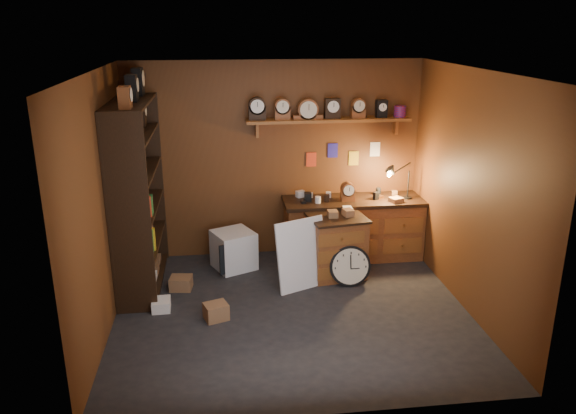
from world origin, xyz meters
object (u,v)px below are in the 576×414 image
(shelving_unit, at_px, (135,189))
(big_round_clock, at_px, (350,266))
(workbench, at_px, (353,225))
(low_cabinet, at_px, (337,244))

(shelving_unit, height_order, big_round_clock, shelving_unit)
(workbench, height_order, big_round_clock, workbench)
(shelving_unit, bearing_deg, workbench, 9.87)
(big_round_clock, bearing_deg, low_cabinet, 109.99)
(workbench, distance_m, low_cabinet, 0.67)
(workbench, bearing_deg, big_round_clock, -105.55)
(low_cabinet, bearing_deg, big_round_clock, -78.62)
(shelving_unit, distance_m, workbench, 2.99)
(big_round_clock, bearing_deg, workbench, 74.45)
(shelving_unit, xyz_separation_m, low_cabinet, (2.49, -0.07, -0.82))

